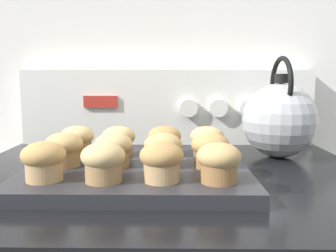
{
  "coord_description": "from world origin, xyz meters",
  "views": [
    {
      "loc": [
        0.02,
        -0.33,
        1.07
      ],
      "look_at": [
        0.01,
        0.3,
        0.99
      ],
      "focal_mm": 38.0,
      "sensor_mm": 36.0,
      "label": 1
    }
  ],
  "objects_px": {
    "muffin_r0_c2": "(158,161)",
    "muffin_r1_c2": "(161,149)",
    "muffin_r2_c3": "(207,141)",
    "muffin_r1_c1": "(114,149)",
    "tea_kettle": "(279,119)",
    "muffin_pan": "(137,173)",
    "muffin_r1_c3": "(210,149)",
    "muffin_r2_c2": "(163,140)",
    "muffin_r0_c3": "(219,162)",
    "muffin_r1_c0": "(64,149)",
    "muffin_r0_c1": "(103,161)",
    "muffin_r0_c0": "(44,160)",
    "muffin_r2_c1": "(119,140)",
    "muffin_r2_c0": "(77,140)"
  },
  "relations": [
    {
      "from": "muffin_r0_c1",
      "to": "muffin_r2_c2",
      "type": "xyz_separation_m",
      "value": [
        0.08,
        0.18,
        0.0
      ]
    },
    {
      "from": "muffin_pan",
      "to": "muffin_r1_c3",
      "type": "height_order",
      "value": "muffin_r1_c3"
    },
    {
      "from": "muffin_r0_c2",
      "to": "muffin_r1_c2",
      "type": "bearing_deg",
      "value": 89.15
    },
    {
      "from": "muffin_r1_c2",
      "to": "muffin_r2_c3",
      "type": "relative_size",
      "value": 1.0
    },
    {
      "from": "muffin_r0_c1",
      "to": "muffin_r2_c3",
      "type": "relative_size",
      "value": 1.0
    },
    {
      "from": "muffin_r0_c1",
      "to": "muffin_r0_c2",
      "type": "relative_size",
      "value": 1.0
    },
    {
      "from": "muffin_pan",
      "to": "muffin_r2_c1",
      "type": "xyz_separation_m",
      "value": [
        -0.04,
        0.08,
        0.04
      ]
    },
    {
      "from": "muffin_pan",
      "to": "tea_kettle",
      "type": "height_order",
      "value": "tea_kettle"
    },
    {
      "from": "muffin_r1_c1",
      "to": "muffin_r1_c2",
      "type": "relative_size",
      "value": 1.0
    },
    {
      "from": "muffin_r0_c0",
      "to": "tea_kettle",
      "type": "relative_size",
      "value": 0.3
    },
    {
      "from": "muffin_pan",
      "to": "muffin_r2_c0",
      "type": "relative_size",
      "value": 5.8
    },
    {
      "from": "muffin_r0_c1",
      "to": "tea_kettle",
      "type": "distance_m",
      "value": 0.43
    },
    {
      "from": "muffin_r2_c2",
      "to": "muffin_r2_c3",
      "type": "distance_m",
      "value": 0.09
    },
    {
      "from": "muffin_r0_c0",
      "to": "muffin_r0_c3",
      "type": "distance_m",
      "value": 0.26
    },
    {
      "from": "muffin_r0_c3",
      "to": "muffin_r1_c2",
      "type": "height_order",
      "value": "same"
    },
    {
      "from": "muffin_r1_c1",
      "to": "tea_kettle",
      "type": "distance_m",
      "value": 0.38
    },
    {
      "from": "muffin_r0_c2",
      "to": "muffin_r2_c2",
      "type": "height_order",
      "value": "same"
    },
    {
      "from": "muffin_r1_c1",
      "to": "tea_kettle",
      "type": "relative_size",
      "value": 0.3
    },
    {
      "from": "muffin_r0_c0",
      "to": "muffin_r1_c2",
      "type": "xyz_separation_m",
      "value": [
        0.17,
        0.08,
        0.0
      ]
    },
    {
      "from": "muffin_r0_c3",
      "to": "tea_kettle",
      "type": "relative_size",
      "value": 0.3
    },
    {
      "from": "muffin_r2_c0",
      "to": "muffin_r0_c1",
      "type": "bearing_deg",
      "value": -63.89
    },
    {
      "from": "muffin_r0_c3",
      "to": "muffin_r1_c0",
      "type": "relative_size",
      "value": 1.0
    },
    {
      "from": "muffin_pan",
      "to": "muffin_r0_c0",
      "type": "bearing_deg",
      "value": -147.39
    },
    {
      "from": "muffin_pan",
      "to": "muffin_r0_c1",
      "type": "height_order",
      "value": "muffin_r0_c1"
    },
    {
      "from": "muffin_r1_c2",
      "to": "muffin_r2_c1",
      "type": "distance_m",
      "value": 0.12
    },
    {
      "from": "muffin_r0_c2",
      "to": "muffin_r1_c3",
      "type": "bearing_deg",
      "value": 44.64
    },
    {
      "from": "muffin_r2_c1",
      "to": "tea_kettle",
      "type": "bearing_deg",
      "value": 15.64
    },
    {
      "from": "muffin_r1_c1",
      "to": "muffin_r2_c1",
      "type": "bearing_deg",
      "value": 92.51
    },
    {
      "from": "muffin_r0_c3",
      "to": "muffin_r2_c0",
      "type": "relative_size",
      "value": 1.0
    },
    {
      "from": "muffin_r1_c0",
      "to": "muffin_r2_c2",
      "type": "relative_size",
      "value": 1.0
    },
    {
      "from": "muffin_r0_c1",
      "to": "muffin_r0_c3",
      "type": "distance_m",
      "value": 0.17
    },
    {
      "from": "muffin_r0_c2",
      "to": "tea_kettle",
      "type": "height_order",
      "value": "tea_kettle"
    },
    {
      "from": "muffin_r2_c1",
      "to": "muffin_r2_c2",
      "type": "height_order",
      "value": "same"
    },
    {
      "from": "muffin_r1_c1",
      "to": "muffin_r1_c3",
      "type": "relative_size",
      "value": 1.0
    },
    {
      "from": "muffin_r1_c0",
      "to": "muffin_r2_c0",
      "type": "relative_size",
      "value": 1.0
    },
    {
      "from": "muffin_r1_c1",
      "to": "muffin_r2_c2",
      "type": "distance_m",
      "value": 0.12
    },
    {
      "from": "muffin_r0_c3",
      "to": "muffin_r1_c0",
      "type": "xyz_separation_m",
      "value": [
        -0.26,
        0.09,
        0.0
      ]
    },
    {
      "from": "muffin_r0_c3",
      "to": "muffin_r2_c1",
      "type": "distance_m",
      "value": 0.24
    },
    {
      "from": "muffin_r1_c1",
      "to": "muffin_r2_c2",
      "type": "relative_size",
      "value": 1.0
    },
    {
      "from": "muffin_r1_c2",
      "to": "muffin_r1_c1",
      "type": "bearing_deg",
      "value": 178.25
    },
    {
      "from": "muffin_r2_c3",
      "to": "muffin_r0_c0",
      "type": "bearing_deg",
      "value": -147.17
    },
    {
      "from": "muffin_r2_c2",
      "to": "muffin_r2_c3",
      "type": "height_order",
      "value": "same"
    },
    {
      "from": "muffin_r0_c3",
      "to": "muffin_r2_c3",
      "type": "height_order",
      "value": "same"
    },
    {
      "from": "muffin_r0_c2",
      "to": "muffin_r1_c0",
      "type": "height_order",
      "value": "same"
    },
    {
      "from": "muffin_r1_c0",
      "to": "muffin_r0_c1",
      "type": "bearing_deg",
      "value": -46.32
    },
    {
      "from": "muffin_r1_c2",
      "to": "muffin_r2_c0",
      "type": "xyz_separation_m",
      "value": [
        -0.17,
        0.09,
        0.0
      ]
    },
    {
      "from": "muffin_pan",
      "to": "muffin_r2_c1",
      "type": "relative_size",
      "value": 5.8
    },
    {
      "from": "muffin_r1_c1",
      "to": "muffin_r1_c3",
      "type": "height_order",
      "value": "same"
    },
    {
      "from": "muffin_pan",
      "to": "muffin_r0_c0",
      "type": "relative_size",
      "value": 5.8
    },
    {
      "from": "muffin_r2_c1",
      "to": "muffin_r1_c3",
      "type": "bearing_deg",
      "value": -26.17
    }
  ]
}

